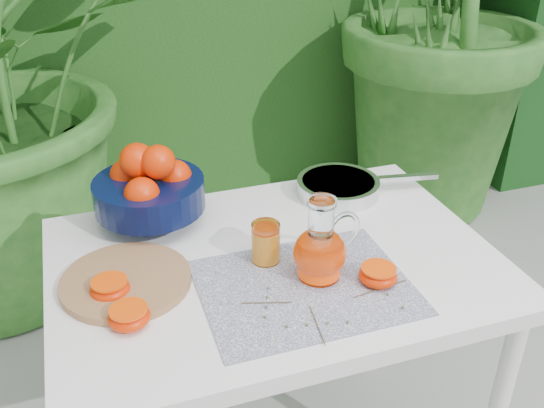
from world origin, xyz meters
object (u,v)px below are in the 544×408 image
object	(u,v)px
fruit_bowl	(149,187)
saute_pan	(339,186)
cutting_board	(126,281)
white_table	(275,287)
juice_pitcher	(321,250)

from	to	relation	value
fruit_bowl	saute_pan	xyz separation A→B (m)	(0.50, -0.02, -0.07)
cutting_board	fruit_bowl	distance (m)	0.28
fruit_bowl	white_table	bearing A→B (deg)	-46.61
juice_pitcher	saute_pan	xyz separation A→B (m)	(0.20, 0.33, -0.05)
saute_pan	juice_pitcher	bearing A→B (deg)	-120.51
cutting_board	juice_pitcher	size ratio (longest dim) A/B	1.47
white_table	juice_pitcher	distance (m)	0.19
cutting_board	juice_pitcher	distance (m)	0.42
cutting_board	saute_pan	xyz separation A→B (m)	(0.60, 0.23, 0.01)
white_table	cutting_board	size ratio (longest dim) A/B	3.62
cutting_board	saute_pan	world-z (taller)	saute_pan
cutting_board	saute_pan	bearing A→B (deg)	20.84
fruit_bowl	cutting_board	bearing A→B (deg)	-111.39
cutting_board	juice_pitcher	xyz separation A→B (m)	(0.40, -0.11, 0.06)
cutting_board	fruit_bowl	world-z (taller)	fruit_bowl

